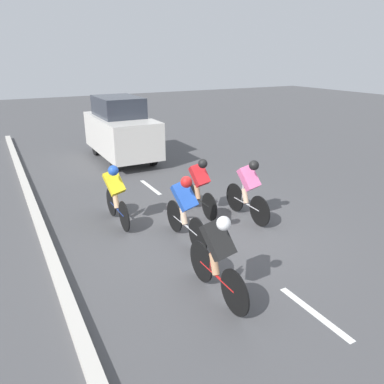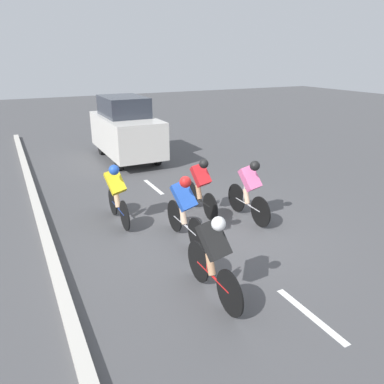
% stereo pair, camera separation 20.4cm
% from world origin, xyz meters
% --- Properties ---
extents(ground_plane, '(60.00, 60.00, 0.00)m').
position_xyz_m(ground_plane, '(0.00, 0.00, 0.00)').
color(ground_plane, '#4C4C4F').
extents(lane_stripe_near, '(0.12, 1.40, 0.01)m').
position_xyz_m(lane_stripe_near, '(0.00, 3.13, 0.00)').
color(lane_stripe_near, white).
rests_on(lane_stripe_near, ground).
extents(lane_stripe_mid, '(0.12, 1.40, 0.01)m').
position_xyz_m(lane_stripe_mid, '(0.00, -0.07, 0.00)').
color(lane_stripe_mid, white).
rests_on(lane_stripe_mid, ground).
extents(lane_stripe_far, '(0.12, 1.40, 0.01)m').
position_xyz_m(lane_stripe_far, '(0.00, -3.27, 0.00)').
color(lane_stripe_far, white).
rests_on(lane_stripe_far, ground).
extents(curb, '(0.20, 24.96, 0.14)m').
position_xyz_m(curb, '(3.20, -0.07, 0.07)').
color(curb, beige).
rests_on(curb, ground).
extents(cyclist_blue, '(0.45, 1.74, 1.51)m').
position_xyz_m(cyclist_blue, '(0.67, 0.23, 0.79)').
color(cyclist_blue, black).
rests_on(cyclist_blue, ground).
extents(cyclist_pink, '(0.42, 1.67, 1.49)m').
position_xyz_m(cyclist_pink, '(-1.13, -0.12, 0.78)').
color(cyclist_pink, black).
rests_on(cyclist_pink, ground).
extents(cyclist_red, '(0.41, 1.65, 1.43)m').
position_xyz_m(cyclist_red, '(-0.31, -0.93, 0.75)').
color(cyclist_red, black).
rests_on(cyclist_red, ground).
extents(cyclist_black, '(0.43, 1.70, 1.52)m').
position_xyz_m(cyclist_black, '(1.09, 2.12, 0.78)').
color(cyclist_black, black).
rests_on(cyclist_black, ground).
extents(cyclist_yellow, '(0.44, 1.62, 1.46)m').
position_xyz_m(cyclist_yellow, '(1.62, -1.29, 0.77)').
color(cyclist_yellow, black).
rests_on(cyclist_yellow, ground).
extents(support_car, '(1.70, 3.82, 2.24)m').
position_xyz_m(support_car, '(-0.27, -6.59, 1.11)').
color(support_car, black).
rests_on(support_car, ground).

